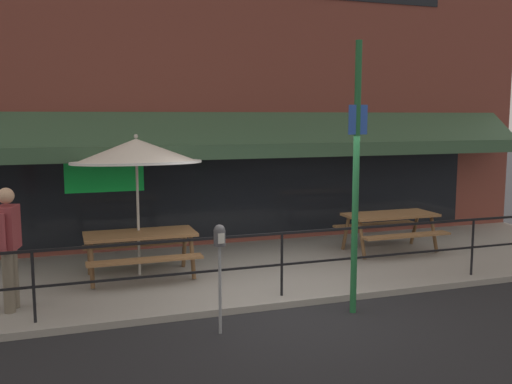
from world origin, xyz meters
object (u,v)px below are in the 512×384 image
at_px(picnic_table_left, 140,242).
at_px(patio_umbrella_left, 136,152).
at_px(pedestrian_walking, 9,242).
at_px(picnic_table_centre, 390,221).
at_px(street_sign_pole, 356,176).
at_px(parking_meter_near, 220,246).

xyz_separation_m(picnic_table_left, patio_umbrella_left, (-0.00, 0.20, 1.47)).
xyz_separation_m(picnic_table_left, pedestrian_walking, (-1.91, -1.03, 0.35)).
xyz_separation_m(picnic_table_left, picnic_table_centre, (4.91, 0.26, 0.00)).
height_order(pedestrian_walking, street_sign_pole, street_sign_pole).
distance_m(patio_umbrella_left, pedestrian_walking, 2.53).
height_order(picnic_table_centre, patio_umbrella_left, patio_umbrella_left).
xyz_separation_m(patio_umbrella_left, parking_meter_near, (0.66, -2.75, -1.03)).
bearing_deg(picnic_table_left, parking_meter_near, -75.58).
distance_m(picnic_table_centre, street_sign_pole, 3.70).
relative_size(picnic_table_centre, street_sign_pole, 0.48).
xyz_separation_m(picnic_table_centre, pedestrian_walking, (-6.82, -1.28, 0.35)).
bearing_deg(street_sign_pole, picnic_table_left, 137.88).
distance_m(pedestrian_walking, parking_meter_near, 2.99).
relative_size(picnic_table_left, street_sign_pole, 0.48).
bearing_deg(street_sign_pole, picnic_table_centre, 49.66).
bearing_deg(patio_umbrella_left, picnic_table_centre, 0.70).
height_order(patio_umbrella_left, street_sign_pole, street_sign_pole).
distance_m(patio_umbrella_left, street_sign_pole, 3.72).
bearing_deg(street_sign_pole, parking_meter_near, -175.54).
relative_size(patio_umbrella_left, street_sign_pole, 0.63).
bearing_deg(pedestrian_walking, patio_umbrella_left, 32.66).
relative_size(patio_umbrella_left, pedestrian_walking, 1.39).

